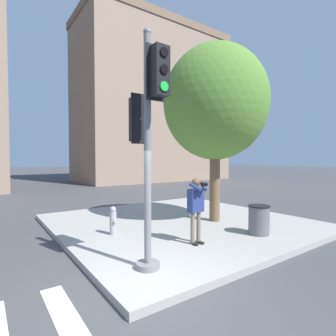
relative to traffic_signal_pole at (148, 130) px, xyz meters
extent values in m
plane|color=#424244|center=(-0.50, -0.64, -2.90)|extent=(160.00, 160.00, 0.00)
cube|color=#9E9B96|center=(3.00, 2.86, -2.82)|extent=(8.00, 8.00, 0.15)
cube|color=silver|center=(-1.70, -0.63, -2.89)|extent=(0.35, 2.44, 0.01)
cylinder|color=slate|center=(-0.01, 0.00, -2.68)|extent=(0.48, 0.48, 0.12)
cylinder|color=slate|center=(-0.01, 0.00, -0.38)|extent=(0.14, 0.14, 4.48)
sphere|color=slate|center=(-0.01, 0.00, 1.89)|extent=(0.16, 0.16, 0.16)
cylinder|color=slate|center=(0.00, 0.19, 0.26)|extent=(0.06, 0.24, 0.05)
cube|color=black|center=(0.01, 0.43, 0.26)|extent=(0.31, 0.25, 0.90)
cube|color=black|center=(0.01, 0.30, 0.26)|extent=(0.42, 0.04, 1.02)
cylinder|color=black|center=(0.02, 0.56, 0.56)|extent=(0.17, 0.04, 0.17)
cylinder|color=black|center=(0.02, 0.56, 0.26)|extent=(0.17, 0.04, 0.17)
cylinder|color=green|center=(0.02, 0.56, -0.04)|extent=(0.17, 0.04, 0.17)
cylinder|color=slate|center=(0.00, -0.19, 1.03)|extent=(0.05, 0.24, 0.05)
cube|color=black|center=(0.00, -0.43, 1.03)|extent=(0.30, 0.24, 0.90)
cube|color=black|center=(0.00, -0.30, 1.03)|extent=(0.42, 0.03, 1.02)
cylinder|color=black|center=(0.00, -0.56, 1.33)|extent=(0.17, 0.03, 0.17)
cylinder|color=black|center=(0.00, -0.56, 1.03)|extent=(0.17, 0.03, 0.17)
cylinder|color=green|center=(0.00, -0.56, 0.73)|extent=(0.17, 0.03, 0.17)
cube|color=black|center=(1.69, 0.55, -2.72)|extent=(0.09, 0.24, 0.05)
cube|color=black|center=(1.89, 0.55, -2.72)|extent=(0.09, 0.24, 0.05)
cylinder|color=#6B6051|center=(1.69, 0.61, -2.33)|extent=(0.11, 0.11, 0.83)
cylinder|color=#6B6051|center=(1.89, 0.61, -2.33)|extent=(0.11, 0.11, 0.83)
cube|color=navy|center=(1.79, 0.61, -1.63)|extent=(0.40, 0.22, 0.58)
sphere|color=brown|center=(1.79, 0.61, -1.16)|extent=(0.22, 0.22, 0.22)
cube|color=black|center=(1.79, 0.30, -1.18)|extent=(0.12, 0.10, 0.09)
cylinder|color=black|center=(1.79, 0.23, -1.18)|extent=(0.06, 0.08, 0.06)
cylinder|color=navy|center=(1.66, 0.47, -1.26)|extent=(0.23, 0.35, 0.23)
cylinder|color=navy|center=(1.93, 0.47, -1.26)|extent=(0.23, 0.35, 0.23)
cylinder|color=brown|center=(3.99, 2.10, -1.30)|extent=(0.36, 0.36, 2.88)
ellipsoid|color=#568433|center=(3.99, 2.10, 1.40)|extent=(3.62, 3.62, 3.98)
cylinder|color=#99999E|center=(0.38, 2.58, -2.41)|extent=(0.19, 0.19, 0.67)
sphere|color=#99999E|center=(0.38, 2.58, -2.01)|extent=(0.17, 0.17, 0.17)
cylinder|color=#99999E|center=(0.38, 2.45, -2.33)|extent=(0.09, 0.06, 0.09)
cylinder|color=#5B5B60|center=(3.83, 0.17, -2.34)|extent=(0.59, 0.59, 0.80)
cylinder|color=black|center=(3.83, 0.17, -1.92)|extent=(0.61, 0.61, 0.04)
cube|color=gray|center=(13.09, 20.74, 5.07)|extent=(16.21, 8.06, 15.93)
cube|color=#7A604C|center=(13.09, 20.74, 13.43)|extent=(16.41, 8.26, 0.80)
camera|label=1|loc=(-2.66, -4.43, -0.56)|focal=28.00mm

